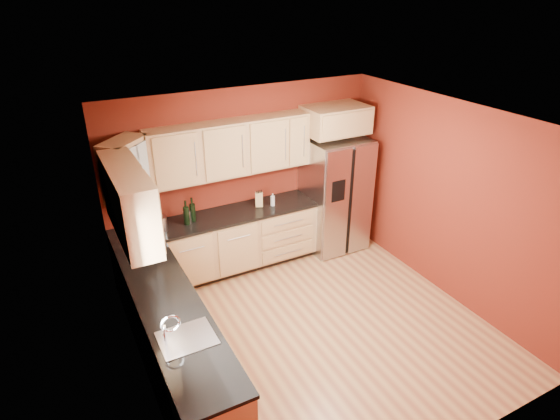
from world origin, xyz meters
name	(u,v)px	position (x,y,z in m)	size (l,w,h in m)	color
floor	(313,328)	(0.00, 0.00, 0.00)	(4.00, 4.00, 0.00)	#9F5E3D
ceiling	(321,122)	(0.00, 0.00, 2.60)	(4.00, 4.00, 0.00)	silver
wall_back	(244,177)	(0.00, 2.00, 1.30)	(4.00, 0.04, 2.60)	maroon
wall_front	(453,348)	(0.00, -2.00, 1.30)	(4.00, 0.04, 2.60)	maroon
wall_left	(135,285)	(-2.00, 0.00, 1.30)	(0.04, 4.00, 2.60)	maroon
wall_right	(448,201)	(2.00, 0.00, 1.30)	(0.04, 4.00, 2.60)	maroon
base_cabinets_back	(220,246)	(-0.55, 1.70, 0.44)	(2.90, 0.60, 0.88)	tan
base_cabinets_left	(175,345)	(-1.70, 0.00, 0.44)	(0.60, 2.80, 0.88)	tan
countertop_back	(218,218)	(-0.55, 1.69, 0.90)	(2.90, 0.62, 0.04)	black
countertop_left	(172,310)	(-1.69, 0.00, 0.90)	(0.62, 2.80, 0.04)	black
upper_cabinets_back	(231,148)	(-0.25, 1.83, 1.83)	(2.30, 0.33, 0.75)	tan
upper_cabinets_left	(129,202)	(-1.83, 0.72, 1.83)	(0.33, 1.35, 0.75)	tan
corner_upper_cabinet	(126,170)	(-1.67, 1.67, 1.83)	(0.62, 0.33, 0.75)	tan
over_fridge_cabinet	(336,120)	(1.35, 1.70, 2.05)	(0.92, 0.60, 0.40)	tan
refrigerator	(334,194)	(1.35, 1.62, 0.89)	(0.90, 0.75, 1.78)	#BDBCC2
window	(147,291)	(-1.98, -0.50, 1.55)	(0.03, 0.90, 1.00)	white
sink_faucet	(186,326)	(-1.69, -0.50, 1.07)	(0.50, 0.42, 0.30)	white
canister_left	(162,224)	(-1.34, 1.62, 1.03)	(0.13, 0.13, 0.21)	#BDBCC2
canister_right	(187,217)	(-0.98, 1.71, 1.01)	(0.11, 0.11, 0.17)	#BDBCC2
wine_bottle_a	(192,210)	(-0.89, 1.72, 1.09)	(0.08, 0.08, 0.35)	black
wine_bottle_b	(186,212)	(-0.99, 1.68, 1.09)	(0.08, 0.08, 0.34)	black
knife_block	(259,199)	(0.10, 1.73, 1.03)	(0.11, 0.10, 0.21)	tan
soap_dispenser	(273,200)	(0.29, 1.65, 1.01)	(0.06, 0.06, 0.19)	silver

